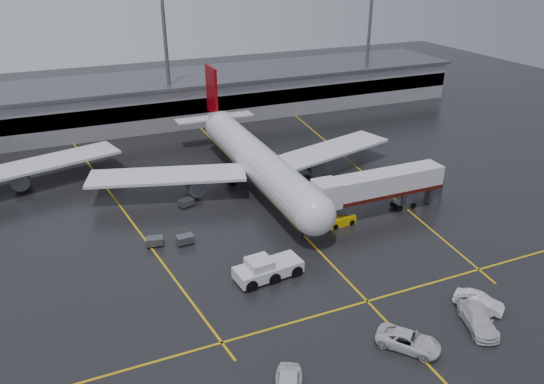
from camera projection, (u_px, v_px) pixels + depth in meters
name	position (u px, v px, depth m)	size (l,w,h in m)	color
ground	(280.00, 210.00, 70.72)	(220.00, 220.00, 0.00)	black
apron_line_centre	(280.00, 210.00, 70.72)	(0.25, 90.00, 0.02)	gold
apron_line_stop	(367.00, 301.00, 52.42)	(60.00, 0.25, 0.02)	gold
apron_line_left	(120.00, 206.00, 71.93)	(0.25, 70.00, 0.02)	gold
apron_line_right	(354.00, 165.00, 85.43)	(0.25, 70.00, 0.02)	gold
terminal	(188.00, 96.00, 108.74)	(122.00, 19.00, 8.60)	gray
light_mast_mid	(166.00, 54.00, 97.70)	(3.00, 1.20, 25.45)	#595B60
light_mast_right	(369.00, 39.00, 113.67)	(3.00, 1.20, 25.45)	#595B60
main_airliner	(254.00, 158.00, 76.99)	(48.80, 45.60, 14.10)	silver
jet_bridge	(380.00, 187.00, 68.27)	(19.90, 3.40, 6.05)	silver
pushback_tractor	(266.00, 269.00, 55.81)	(7.71, 3.89, 2.66)	silver
belt_loader	(340.00, 220.00, 66.84)	(3.94, 2.06, 2.42)	#E0AF05
service_van_a	(408.00, 341.00, 46.02)	(2.62, 5.69, 1.58)	silver
service_van_b	(478.00, 319.00, 48.59)	(2.36, 5.80, 1.68)	silver
service_van_c	(479.00, 302.00, 51.14)	(1.65, 4.72, 1.55)	white
baggage_cart_a	(185.00, 239.00, 62.43)	(2.06, 1.39, 1.12)	#595B60
baggage_cart_b	(155.00, 241.00, 62.03)	(2.18, 1.60, 1.12)	#595B60
baggage_cart_c	(186.00, 202.00, 71.47)	(2.32, 1.88, 1.12)	#595B60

